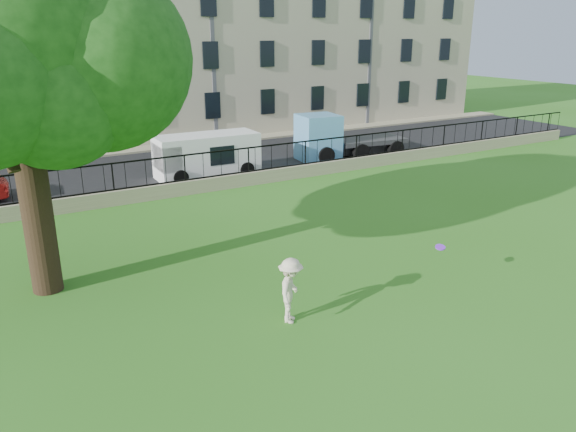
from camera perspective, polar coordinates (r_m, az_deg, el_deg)
ground at (r=14.48m, az=6.89°, el=-9.38°), size 120.00×120.00×0.00m
retaining_wall at (r=24.33m, az=-10.32°, el=2.87°), size 50.00×0.40×0.60m
iron_railing at (r=24.12m, az=-10.44°, el=4.82°), size 50.00×0.05×1.13m
street at (r=28.73m, az=-13.59°, el=4.45°), size 60.00×9.00×0.01m
sidewalk at (r=33.62m, az=-16.27°, el=6.33°), size 60.00×1.40×0.12m
building_row at (r=38.47m, az=-19.49°, el=17.80°), size 56.40×10.40×13.80m
tree at (r=15.33m, az=-26.88°, el=16.21°), size 8.07×6.27×9.99m
man at (r=13.48m, az=0.28°, el=-7.58°), size 1.14×1.19×1.63m
frisbee at (r=15.54m, az=15.21°, el=-3.08°), size 0.30×0.29×0.12m
white_van at (r=27.03m, az=-8.22°, el=6.10°), size 4.87×2.03×2.02m
blue_truck at (r=31.03m, az=6.26°, el=8.16°), size 6.01×2.77×2.43m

